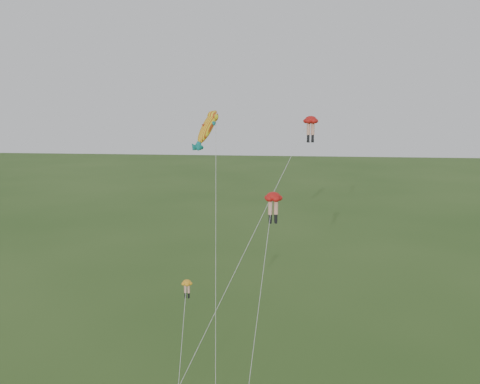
{
  "coord_description": "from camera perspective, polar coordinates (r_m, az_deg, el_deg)",
  "views": [
    {
      "loc": [
        6.14,
        -33.28,
        20.7
      ],
      "look_at": [
        2.27,
        6.0,
        13.5
      ],
      "focal_mm": 40.0,
      "sensor_mm": 36.0,
      "label": 1
    }
  ],
  "objects": [
    {
      "name": "legs_kite_yellow",
      "position": [
        37.8,
        -5.78,
        -10.75
      ],
      "size": [
        0.82,
        5.0,
        8.03
      ],
      "rotation": [
        0.0,
        0.0,
        -0.06
      ],
      "color": "orange",
      "rests_on": "ground"
    },
    {
      "name": "legs_kite_red_mid",
      "position": [
        37.13,
        3.51,
        -1.18
      ],
      "size": [
        2.4,
        5.81,
        14.06
      ],
      "rotation": [
        0.0,
        0.0,
        0.2
      ],
      "color": "red",
      "rests_on": "ground"
    },
    {
      "name": "fish_kite",
      "position": [
        40.02,
        -3.48,
        6.77
      ],
      "size": [
        2.59,
        7.76,
        19.8
      ],
      "rotation": [
        0.9,
        0.0,
        -0.6
      ],
      "color": "yellow",
      "rests_on": "ground"
    },
    {
      "name": "legs_kite_red_high",
      "position": [
        45.46,
        7.28,
        6.88
      ],
      "size": [
        10.37,
        15.51,
        18.95
      ],
      "rotation": [
        0.0,
        0.0,
        0.35
      ],
      "color": "red",
      "rests_on": "ground"
    }
  ]
}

